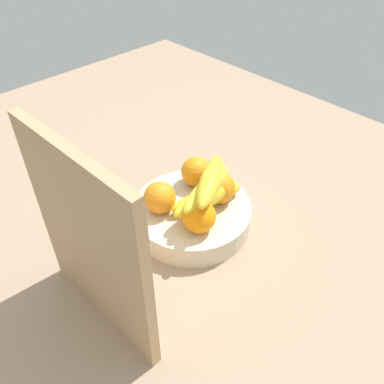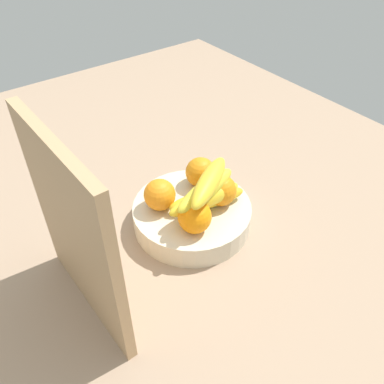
{
  "view_description": "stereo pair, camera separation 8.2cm",
  "coord_description": "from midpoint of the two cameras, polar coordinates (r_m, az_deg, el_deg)",
  "views": [
    {
      "loc": [
        -47.6,
        47.3,
        64.03
      ],
      "look_at": [
        -1.57,
        2.52,
        9.27
      ],
      "focal_mm": 37.45,
      "sensor_mm": 36.0,
      "label": 1
    },
    {
      "loc": [
        -52.92,
        41.09,
        64.03
      ],
      "look_at": [
        -1.57,
        2.52,
        9.27
      ],
      "focal_mm": 37.45,
      "sensor_mm": 36.0,
      "label": 2
    }
  ],
  "objects": [
    {
      "name": "ground_plane",
      "position": [
        0.94,
        -2.06,
        -3.98
      ],
      "size": [
        180.0,
        140.0,
        3.0
      ],
      "primitive_type": "cube",
      "color": "tan"
    },
    {
      "name": "fruit_bowl",
      "position": [
        0.89,
        -2.64,
        -3.37
      ],
      "size": [
        25.95,
        25.95,
        5.27
      ],
      "primitive_type": "cylinder",
      "color": "beige",
      "rests_on": "ground_plane"
    },
    {
      "name": "orange_back_left",
      "position": [
        0.91,
        -1.99,
        2.82
      ],
      "size": [
        6.84,
        6.84,
        6.84
      ],
      "primitive_type": "sphere",
      "color": "orange",
      "rests_on": "fruit_bowl"
    },
    {
      "name": "cutting_board",
      "position": [
        0.65,
        -17.88,
        -7.32
      ],
      "size": [
        28.03,
        2.43,
        36.0
      ],
      "primitive_type": "cube",
      "rotation": [
        0.0,
        0.0,
        0.02
      ],
      "color": "tan",
      "rests_on": "ground_plane"
    },
    {
      "name": "orange_front_right",
      "position": [
        0.8,
        -1.92,
        -3.61
      ],
      "size": [
        6.84,
        6.84,
        6.84
      ],
      "primitive_type": "sphere",
      "color": "orange",
      "rests_on": "fruit_bowl"
    },
    {
      "name": "banana_bunch",
      "position": [
        0.82,
        -0.64,
        -0.05
      ],
      "size": [
        12.46,
        18.96,
        10.6
      ],
      "color": "yellow",
      "rests_on": "fruit_bowl"
    },
    {
      "name": "orange_front_left",
      "position": [
        0.84,
        -7.38,
        -0.89
      ],
      "size": [
        6.84,
        6.84,
        6.84
      ],
      "primitive_type": "sphere",
      "color": "orange",
      "rests_on": "fruit_bowl"
    },
    {
      "name": "orange_center",
      "position": [
        0.86,
        1.25,
        0.46
      ],
      "size": [
        6.84,
        6.84,
        6.84
      ],
      "primitive_type": "sphere",
      "color": "orange",
      "rests_on": "fruit_bowl"
    }
  ]
}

